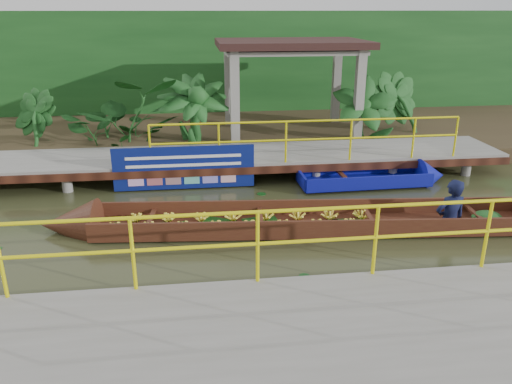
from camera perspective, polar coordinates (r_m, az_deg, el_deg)
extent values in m
plane|color=#2C3118|center=(9.76, -6.79, -4.63)|extent=(80.00, 80.00, 0.00)
cube|color=#35281A|center=(16.82, -7.16, 6.85)|extent=(30.00, 8.00, 0.45)
cube|color=slate|center=(12.88, -7.09, 3.94)|extent=(16.00, 2.00, 0.15)
cube|color=black|center=(11.94, -7.03, 2.24)|extent=(16.00, 0.12, 0.18)
cylinder|color=yellow|center=(12.00, 6.10, 8.08)|extent=(7.50, 0.05, 0.05)
cylinder|color=yellow|center=(12.10, 6.02, 5.99)|extent=(7.50, 0.05, 0.05)
cylinder|color=yellow|center=(12.11, 6.01, 5.77)|extent=(0.05, 0.05, 1.00)
cylinder|color=slate|center=(12.85, -25.12, 0.78)|extent=(0.24, 0.24, 0.55)
cylinder|color=slate|center=(14.31, -23.31, 2.91)|extent=(0.24, 0.24, 0.55)
cylinder|color=slate|center=(12.37, -16.30, 1.21)|extent=(0.24, 0.24, 0.55)
cylinder|color=slate|center=(13.87, -15.36, 3.36)|extent=(0.24, 0.24, 0.55)
cylinder|color=slate|center=(12.20, -7.00, 1.63)|extent=(0.24, 0.24, 0.55)
cylinder|color=slate|center=(13.72, -7.07, 3.75)|extent=(0.24, 0.24, 0.55)
cylinder|color=slate|center=(12.35, 2.31, 2.01)|extent=(0.24, 0.24, 0.55)
cylinder|color=slate|center=(13.86, 1.24, 4.07)|extent=(0.24, 0.24, 0.55)
cylinder|color=slate|center=(12.82, 11.18, 2.32)|extent=(0.24, 0.24, 0.55)
cylinder|color=slate|center=(14.28, 9.23, 4.30)|extent=(0.24, 0.24, 0.55)
cylinder|color=slate|center=(13.57, 19.24, 2.56)|extent=(0.24, 0.24, 0.55)
cylinder|color=slate|center=(14.96, 16.64, 4.43)|extent=(0.24, 0.24, 0.55)
cylinder|color=slate|center=(12.20, -7.00, 1.63)|extent=(0.24, 0.24, 0.55)
cube|color=slate|center=(6.08, 3.59, -18.28)|extent=(18.00, 2.40, 0.70)
cylinder|color=yellow|center=(6.38, 1.97, -2.21)|extent=(10.00, 0.05, 0.05)
cylinder|color=yellow|center=(6.56, 1.93, -5.84)|extent=(10.00, 0.05, 0.05)
cylinder|color=yellow|center=(6.58, 1.92, -6.24)|extent=(0.05, 0.05, 1.00)
cube|color=slate|center=(14.23, -2.43, 10.20)|extent=(0.25, 0.25, 2.80)
cube|color=slate|center=(14.96, 11.68, 10.30)|extent=(0.25, 0.25, 2.80)
cube|color=slate|center=(16.59, -3.14, 11.63)|extent=(0.25, 0.25, 2.80)
cube|color=slate|center=(17.22, 9.15, 11.73)|extent=(0.25, 0.25, 2.80)
cube|color=slate|center=(15.49, 4.02, 15.84)|extent=(4.00, 2.60, 0.12)
cube|color=black|center=(15.48, 4.04, 16.58)|extent=(4.40, 3.00, 0.20)
cube|color=#154418|center=(18.98, -7.46, 13.81)|extent=(30.00, 0.80, 4.00)
cube|color=#3C1810|center=(9.92, 6.75, -3.80)|extent=(8.64, 1.82, 0.06)
cube|color=#3C1810|center=(10.35, 6.35, -1.83)|extent=(8.56, 0.81, 0.36)
cube|color=#3C1810|center=(9.38, 7.27, -4.29)|extent=(8.56, 0.81, 0.36)
cone|color=#3C1810|center=(10.31, -20.53, -3.55)|extent=(1.16, 1.12, 1.03)
ellipsoid|color=#154418|center=(10.94, 24.87, -2.69)|extent=(0.64, 0.52, 0.28)
imported|color=black|center=(10.35, 21.81, 1.33)|extent=(0.70, 0.50, 1.78)
cube|color=#0C118E|center=(12.47, 12.19, 1.17)|extent=(3.14, 1.02, 0.10)
cube|color=#0C118E|center=(12.84, 11.51, 2.38)|extent=(3.12, 0.15, 0.31)
cube|color=#0C118E|center=(12.02, 13.00, 1.01)|extent=(3.12, 0.15, 0.31)
cube|color=#0C118E|center=(11.97, 5.23, 1.39)|extent=(0.09, 0.94, 0.31)
cone|color=#0C118E|center=(13.17, 19.43, 1.77)|extent=(0.65, 0.89, 0.87)
cube|color=black|center=(12.24, 9.97, 1.80)|extent=(0.13, 0.94, 0.05)
cube|color=navy|center=(11.89, -8.21, 2.76)|extent=(3.31, 0.03, 1.04)
cube|color=white|center=(11.79, -8.27, 3.98)|extent=(2.69, 0.01, 0.07)
cube|color=white|center=(11.85, -8.22, 3.05)|extent=(2.69, 0.01, 0.07)
imported|color=#154418|center=(15.14, -24.76, 7.76)|extent=(1.33, 1.33, 1.66)
imported|color=#154418|center=(14.59, -15.29, 8.49)|extent=(1.33, 1.33, 1.66)
imported|color=#154418|center=(14.44, -7.33, 8.92)|extent=(1.33, 1.33, 1.66)
imported|color=#154418|center=(15.26, 12.04, 9.25)|extent=(1.33, 1.33, 1.66)
imported|color=#154418|center=(15.81, 17.26, 9.16)|extent=(1.33, 1.33, 1.66)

